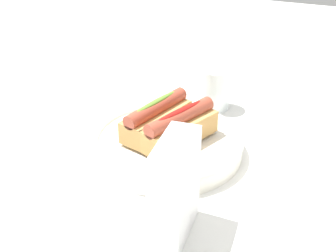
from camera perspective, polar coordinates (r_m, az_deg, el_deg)
ground_plane at (r=0.86m, az=0.21°, el=-3.05°), size 2.40×2.40×0.00m
serving_bowl at (r=0.84m, az=0.00°, el=-2.21°), size 0.27×0.27×0.04m
hotdog_front at (r=0.84m, az=-1.43°, el=1.07°), size 0.16×0.09×0.06m
hotdog_back at (r=0.80m, az=1.48°, el=-0.13°), size 0.16×0.10×0.06m
water_glass at (r=1.00m, az=5.67°, el=4.32°), size 0.07×0.07×0.09m
napkin_box at (r=0.64m, az=0.84°, el=-7.84°), size 0.11×0.05×0.15m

